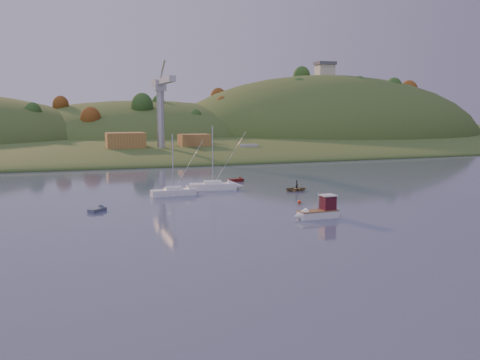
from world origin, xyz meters
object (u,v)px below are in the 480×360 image
object	(u,v)px
sailboat_far	(213,186)
red_tender	(238,180)
sailboat_near	(173,191)
fishing_boat	(315,212)
canoe	(297,189)
grey_dinghy	(100,209)

from	to	relation	value
sailboat_far	red_tender	distance (m)	11.92
sailboat_near	red_tender	xyz separation A→B (m)	(15.65, 13.00, -0.41)
fishing_boat	sailboat_near	world-z (taller)	sailboat_near
canoe	red_tender	bearing A→B (deg)	20.28
sailboat_far	red_tender	xyz separation A→B (m)	(7.80, 9.00, -0.47)
sailboat_far	grey_dinghy	size ratio (longest dim) A/B	3.70
sailboat_far	red_tender	bearing A→B (deg)	58.95
sailboat_near	canoe	xyz separation A→B (m)	(21.16, -2.04, -0.30)
fishing_boat	grey_dinghy	distance (m)	29.51
fishing_boat	sailboat_near	size ratio (longest dim) A/B	0.63
red_tender	grey_dinghy	distance (m)	36.21
canoe	grey_dinghy	xyz separation A→B (m)	(-33.54, -7.89, -0.13)
fishing_boat	red_tender	world-z (taller)	fishing_boat
sailboat_near	grey_dinghy	distance (m)	15.87
sailboat_near	sailboat_far	xyz separation A→B (m)	(7.86, 4.00, 0.06)
red_tender	canoe	bearing A→B (deg)	-74.69
sailboat_near	sailboat_far	distance (m)	8.82
canoe	grey_dinghy	world-z (taller)	grey_dinghy
fishing_boat	grey_dinghy	xyz separation A→B (m)	(-25.85, 14.23, -0.63)
red_tender	grey_dinghy	size ratio (longest dim) A/B	1.23
sailboat_far	grey_dinghy	distance (m)	24.57
fishing_boat	grey_dinghy	size ratio (longest dim) A/B	2.07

